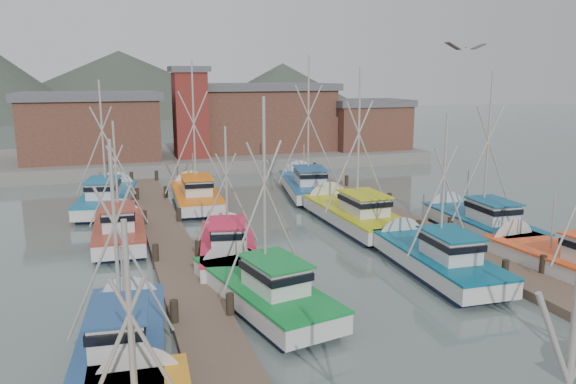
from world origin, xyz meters
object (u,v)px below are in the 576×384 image
object	(u,v)px
lookout_tower	(190,112)
boat_12	(195,195)
boat_4	(257,288)
boat_8	(227,246)

from	to	relation	value
lookout_tower	boat_12	bearing A→B (deg)	-97.92
boat_4	boat_12	bearing A→B (deg)	76.83
boat_4	boat_8	distance (m)	5.82
boat_4	boat_8	xyz separation A→B (m)	(0.06, 5.82, -0.01)
boat_4	boat_8	bearing A→B (deg)	77.70
lookout_tower	boat_8	size ratio (longest dim) A/B	1.00
boat_12	boat_4	bearing A→B (deg)	-88.28
boat_12	lookout_tower	bearing A→B (deg)	85.22
boat_4	lookout_tower	bearing A→B (deg)	73.87
boat_12	boat_8	bearing A→B (deg)	-88.69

